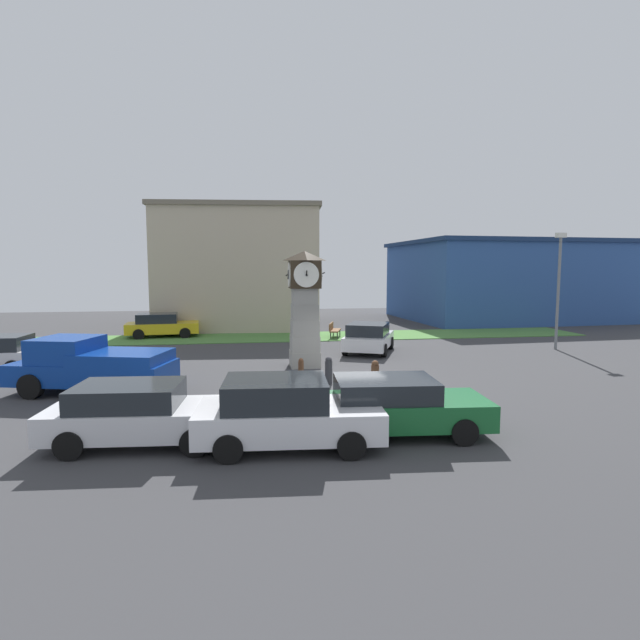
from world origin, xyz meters
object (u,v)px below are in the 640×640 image
car_by_building (394,405)px  car_far_lot (161,325)px  car_navy_sedan (139,413)px  car_silver_hatch (369,337)px  bollard_near_tower (375,374)px  bollard_mid_row (329,370)px  bench (334,329)px  car_near_tower (285,412)px  bollard_far_row (301,370)px  clock_tower (305,307)px  street_lamp_near_road (559,282)px  pickup_truck (92,365)px

car_by_building → car_far_lot: bearing=114.3°
car_navy_sedan → car_silver_hatch: (8.49, 11.81, 0.00)m
bollard_near_tower → bollard_mid_row: (-1.50, 0.78, 0.02)m
car_silver_hatch → bench: 5.46m
car_near_tower → car_silver_hatch: bearing=67.7°
bollard_near_tower → bollard_far_row: bollard_near_tower is taller
car_far_lot → car_silver_hatch: car_silver_hatch is taller
bench → car_near_tower: bearing=-103.6°
clock_tower → street_lamp_near_road: 13.52m
clock_tower → bollard_far_row: (-0.49, -2.97, -2.07)m
bollard_near_tower → car_silver_hatch: (1.58, 7.20, 0.26)m
bollard_near_tower → pickup_truck: size_ratio=0.17×
car_navy_sedan → street_lamp_near_road: (18.21, 11.30, 2.70)m
clock_tower → bollard_mid_row: 3.96m
street_lamp_near_road → bollard_far_row: bearing=-158.2°
car_far_lot → bench: bearing=-10.1°
bollard_mid_row → car_far_lot: 15.78m
bollard_far_row → clock_tower: bearing=80.6°
car_navy_sedan → car_far_lot: (-2.53, 19.03, -0.00)m
clock_tower → bench: clock_tower is taller
bollard_mid_row → bollard_far_row: bollard_mid_row is taller
car_by_building → car_silver_hatch: size_ratio=1.05×
pickup_truck → car_by_building: bearing=-32.5°
car_silver_hatch → pickup_truck: pickup_truck is taller
car_navy_sedan → clock_tower: bearing=60.5°
pickup_truck → bench: pickup_truck is taller
car_navy_sedan → bench: 18.85m
bollard_far_row → car_far_lot: (-6.99, 13.23, 0.29)m
clock_tower → car_navy_sedan: clock_tower is taller
car_silver_hatch → car_navy_sedan: bearing=-125.7°
bollard_near_tower → car_far_lot: (-9.44, 14.42, 0.25)m
street_lamp_near_road → bollard_near_tower: bearing=-149.4°
bollard_near_tower → car_silver_hatch: 7.37m
car_far_lot → bench: size_ratio=2.59×
clock_tower → bollard_near_tower: (1.96, -4.16, -2.04)m
car_silver_hatch → pickup_truck: 12.80m
car_silver_hatch → bench: bearing=98.2°
clock_tower → bollard_far_row: bearing=-99.4°
clock_tower → car_near_tower: bearing=-99.5°
car_near_tower → pickup_truck: (-5.93, 5.97, 0.13)m
car_navy_sedan → car_silver_hatch: car_silver_hatch is taller
bollard_mid_row → car_near_tower: 6.37m
car_far_lot → bollard_near_tower: bearing=-56.8°
bollard_far_row → car_near_tower: (-1.08, -6.44, 0.35)m
bollard_mid_row → bollard_far_row: (-0.95, 0.40, -0.05)m
car_navy_sedan → car_far_lot: bearing=97.6°
bollard_near_tower → pickup_truck: pickup_truck is taller
bollard_far_row → car_silver_hatch: car_silver_hatch is taller
car_navy_sedan → street_lamp_near_road: street_lamp_near_road is taller
clock_tower → car_far_lot: bearing=126.1°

